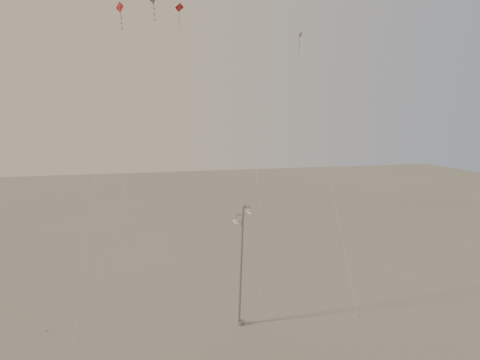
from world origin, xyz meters
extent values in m
plane|color=gray|center=(0.00, 0.00, 0.00)|extent=(160.00, 160.00, 0.00)
cylinder|color=gray|center=(0.92, 2.18, 0.15)|extent=(0.44, 0.44, 0.30)
cylinder|color=gray|center=(0.92, 2.18, 4.19)|extent=(0.47, 0.18, 8.38)
cylinder|color=gray|center=(1.21, 2.18, 8.43)|extent=(0.14, 0.14, 0.18)
cylinder|color=gray|center=(1.42, 2.32, 8.28)|extent=(0.45, 0.34, 0.07)
cylinder|color=gray|center=(1.62, 2.46, 8.13)|extent=(0.06, 0.06, 0.30)
ellipsoid|color=beige|center=(1.62, 2.46, 7.98)|extent=(0.52, 0.52, 0.18)
cylinder|color=gray|center=(0.91, 2.17, 7.83)|extent=(0.60, 0.08, 0.07)
cylinder|color=gray|center=(0.61, 2.17, 7.63)|extent=(0.06, 0.06, 0.40)
ellipsoid|color=beige|center=(0.61, 2.17, 7.43)|extent=(0.52, 0.52, 0.18)
cylinder|color=beige|center=(-10.61, 11.06, 19.02)|extent=(2.73, 13.47, 37.94)
cylinder|color=gray|center=(-11.96, 4.33, 0.05)|extent=(0.06, 0.06, 0.10)
cylinder|color=#2F2827|center=(-4.11, 6.70, 21.28)|extent=(0.10, 0.18, 1.14)
cylinder|color=beige|center=(-6.10, 2.52, 11.12)|extent=(3.88, 8.11, 22.14)
cylinder|color=beige|center=(3.59, 9.98, 18.13)|extent=(0.44, 7.36, 36.16)
cylinder|color=gray|center=(3.80, 6.30, 0.05)|extent=(0.06, 0.06, 0.10)
cube|color=maroon|center=(-6.34, 6.28, 21.35)|extent=(0.54, 0.42, 0.65)
cylinder|color=maroon|center=(-6.28, 6.42, 20.52)|extent=(0.09, 0.17, 1.09)
cylinder|color=beige|center=(-7.72, 0.65, 10.70)|extent=(2.79, 11.27, 21.30)
cube|color=#2F2827|center=(10.31, 15.83, 22.37)|extent=(0.27, 0.76, 0.70)
cylinder|color=#2F2827|center=(10.18, 15.75, 21.34)|extent=(0.20, 0.13, 1.42)
cylinder|color=beige|center=(9.85, 8.55, 11.21)|extent=(0.93, 14.57, 22.33)
cylinder|color=gray|center=(9.39, 1.28, 0.05)|extent=(0.06, 0.06, 0.10)
cylinder|color=beige|center=(4.94, 18.17, 17.03)|extent=(3.76, 7.43, 33.97)
cylinder|color=gray|center=(6.81, 14.46, 0.05)|extent=(0.06, 0.06, 0.10)
cube|color=maroon|center=(-1.08, 23.25, 26.24)|extent=(0.97, 0.45, 0.89)
cylinder|color=maroon|center=(-1.11, 23.39, 24.93)|extent=(0.09, 0.27, 1.77)
cylinder|color=beige|center=(-5.38, 16.86, 13.15)|extent=(8.63, 12.79, 26.20)
cylinder|color=gray|center=(-9.69, 10.47, 0.05)|extent=(0.06, 0.06, 0.10)
camera|label=1|loc=(-4.62, -21.07, 14.05)|focal=28.00mm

